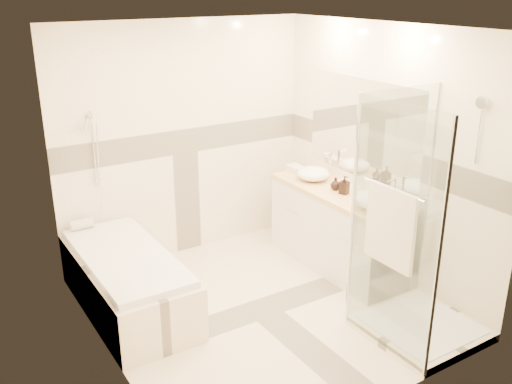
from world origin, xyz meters
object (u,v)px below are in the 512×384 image
vessel_sink_near (313,173)px  vessel_sink_far (376,200)px  amenity_bottle_b (335,184)px  shower_enclosure (409,280)px  bathtub (127,279)px  vanity (337,229)px  amenity_bottle_a (344,185)px

vessel_sink_near → vessel_sink_far: bearing=-90.0°
amenity_bottle_b → shower_enclosure: bearing=-101.8°
vessel_sink_near → vessel_sink_far: size_ratio=0.86×
vessel_sink_near → vessel_sink_far: vessel_sink_far is taller
vessel_sink_near → vessel_sink_far: 0.95m
bathtub → vanity: vanity is taller
vessel_sink_far → amenity_bottle_a: size_ratio=2.22×
vessel_sink_near → shower_enclosure: bearing=-99.3°
vanity → amenity_bottle_b: 0.49m
shower_enclosure → bathtub: bearing=138.9°
bathtub → vessel_sink_near: size_ratio=4.81×
bathtub → amenity_bottle_a: amenity_bottle_a is taller
vessel_sink_far → vanity: bearing=87.9°
bathtub → vessel_sink_near: bearing=1.3°
bathtub → amenity_bottle_a: 2.27m
shower_enclosure → amenity_bottle_a: size_ratio=11.06×
vanity → amenity_bottle_a: 0.53m
bathtub → vanity: (2.15, -0.35, 0.12)m
vanity → amenity_bottle_a: bearing=-101.2°
vessel_sink_near → amenity_bottle_a: bearing=-90.0°
vanity → vessel_sink_far: size_ratio=3.95×
shower_enclosure → vessel_sink_near: 1.74m
shower_enclosure → amenity_bottle_a: 1.28m
vanity → vessel_sink_near: 0.64m
bathtub → vessel_sink_far: (2.13, -0.90, 0.62)m
vanity → amenity_bottle_b: (-0.02, 0.03, 0.49)m
bathtub → vessel_sink_far: bearing=-22.9°
vessel_sink_far → amenity_bottle_b: (0.00, 0.58, -0.02)m
vessel_sink_far → amenity_bottle_b: bearing=90.0°
bathtub → vanity: bearing=-9.2°
bathtub → vanity: 2.18m
shower_enclosure → vessel_sink_near: shower_enclosure is taller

